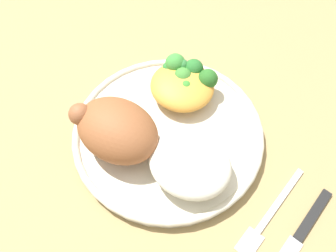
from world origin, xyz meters
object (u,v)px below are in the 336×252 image
(roasted_chicken, at_px, (116,129))
(mac_cheese_with_broccoli, at_px, (184,82))
(rice_pile, at_px, (190,163))
(fork, at_px, (269,215))
(plate, at_px, (168,133))
(knife, at_px, (298,239))

(roasted_chicken, bearing_deg, mac_cheese_with_broccoli, -101.39)
(rice_pile, bearing_deg, mac_cheese_with_broccoli, -54.64)
(mac_cheese_with_broccoli, xyz_separation_m, fork, (-0.19, 0.10, -0.04))
(plate, height_order, mac_cheese_with_broccoli, mac_cheese_with_broccoli)
(plate, height_order, roasted_chicken, roasted_chicken)
(roasted_chicken, relative_size, fork, 0.83)
(mac_cheese_with_broccoli, distance_m, fork, 0.21)
(plate, xyz_separation_m, roasted_chicken, (0.04, 0.05, 0.04))
(plate, relative_size, rice_pile, 2.51)
(rice_pile, xyz_separation_m, knife, (-0.15, -0.00, -0.04))
(roasted_chicken, height_order, mac_cheese_with_broccoli, roasted_chicken)
(roasted_chicken, xyz_separation_m, fork, (-0.21, -0.03, -0.05))
(mac_cheese_with_broccoli, xyz_separation_m, knife, (-0.23, 0.10, -0.04))
(rice_pile, distance_m, knife, 0.16)
(mac_cheese_with_broccoli, height_order, knife, mac_cheese_with_broccoli)
(fork, bearing_deg, rice_pile, 5.69)
(plate, xyz_separation_m, knife, (-0.21, 0.03, -0.01))
(rice_pile, distance_m, mac_cheese_with_broccoli, 0.13)
(knife, bearing_deg, rice_pile, 1.22)
(fork, bearing_deg, mac_cheese_with_broccoli, -27.07)
(plate, xyz_separation_m, mac_cheese_with_broccoli, (0.02, -0.07, 0.03))
(plate, bearing_deg, roasted_chicken, 49.92)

